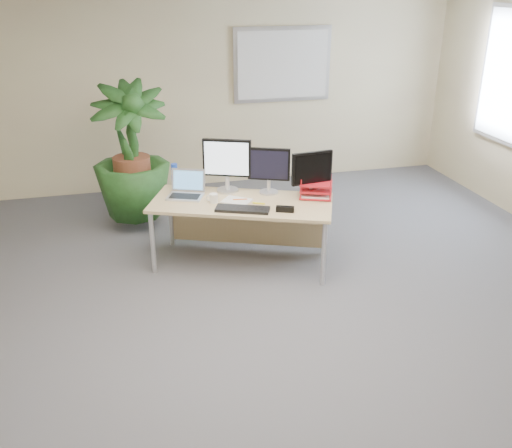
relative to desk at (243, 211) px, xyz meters
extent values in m
plane|color=#4D4D53|center=(-0.13, -1.67, -0.52)|extent=(8.00, 8.00, 0.00)
cube|color=#C5B08B|center=(-0.13, 2.33, 0.83)|extent=(7.00, 0.04, 2.70)
cube|color=silver|center=(1.07, 2.30, 1.03)|extent=(1.30, 0.03, 0.95)
cube|color=white|center=(1.07, 2.28, 1.03)|extent=(1.20, 0.01, 0.85)
cube|color=tan|center=(-0.03, -0.08, 0.12)|extent=(1.84, 1.31, 0.03)
cube|color=tan|center=(0.09, 0.22, -0.21)|extent=(1.49, 0.63, 0.50)
cylinder|color=silver|center=(-0.89, -0.06, -0.21)|extent=(0.04, 0.04, 0.62)
cylinder|color=silver|center=(0.59, -0.67, -0.21)|extent=(0.04, 0.04, 0.62)
cylinder|color=silver|center=(-0.66, 0.50, -0.21)|extent=(0.04, 0.04, 0.62)
cylinder|color=silver|center=(0.82, -0.10, -0.21)|extent=(0.04, 0.04, 0.62)
imported|color=#1A3C16|center=(-0.99, 1.07, 0.23)|extent=(0.87, 0.87, 1.50)
cylinder|color=silver|center=(-0.11, 0.22, 0.15)|extent=(0.21, 0.21, 0.02)
cylinder|color=silver|center=(-0.11, 0.22, 0.22)|extent=(0.04, 0.04, 0.13)
cube|color=black|center=(-0.11, 0.22, 0.48)|extent=(0.45, 0.22, 0.36)
cube|color=silver|center=(-0.12, 0.20, 0.48)|extent=(0.40, 0.17, 0.32)
cylinder|color=silver|center=(0.27, 0.07, 0.14)|extent=(0.19, 0.19, 0.02)
cylinder|color=silver|center=(0.27, 0.07, 0.21)|extent=(0.04, 0.04, 0.11)
cube|color=black|center=(0.27, 0.07, 0.43)|extent=(0.39, 0.19, 0.31)
cube|color=black|center=(0.27, 0.05, 0.43)|extent=(0.34, 0.15, 0.28)
cylinder|color=silver|center=(0.64, -0.14, 0.14)|extent=(0.18, 0.18, 0.02)
cylinder|color=silver|center=(0.64, -0.14, 0.21)|extent=(0.04, 0.04, 0.11)
cube|color=black|center=(0.64, -0.14, 0.43)|extent=(0.41, 0.08, 0.31)
cube|color=black|center=(0.64, -0.16, 0.43)|extent=(0.37, 0.04, 0.28)
cube|color=silver|center=(-0.54, 0.15, 0.14)|extent=(0.40, 0.34, 0.02)
cube|color=black|center=(-0.54, 0.14, 0.15)|extent=(0.32, 0.25, 0.00)
cube|color=silver|center=(-0.48, 0.29, 0.26)|extent=(0.33, 0.18, 0.22)
cube|color=#4F8ECC|center=(-0.49, 0.28, 0.26)|extent=(0.29, 0.15, 0.18)
cube|color=black|center=(-0.08, -0.30, 0.15)|extent=(0.51, 0.34, 0.03)
cylinder|color=white|center=(-0.29, -0.05, 0.18)|extent=(0.08, 0.08, 0.09)
torus|color=white|center=(-0.34, -0.05, 0.18)|extent=(0.06, 0.03, 0.06)
cube|color=silver|center=(-0.08, -0.07, 0.14)|extent=(0.32, 0.31, 0.01)
cylinder|color=orange|center=(-0.05, -0.06, 0.15)|extent=(0.14, 0.03, 0.01)
cylinder|color=yellow|center=(0.11, -0.19, 0.14)|extent=(0.11, 0.07, 0.02)
cylinder|color=white|center=(-0.60, 0.41, 0.24)|extent=(0.07, 0.07, 0.21)
cylinder|color=#1940BD|center=(-0.60, 0.41, 0.37)|extent=(0.06, 0.06, 0.06)
cylinder|color=#1940BD|center=(-0.60, 0.41, 0.25)|extent=(0.07, 0.07, 0.07)
cube|color=#B3161F|center=(0.68, -0.15, 0.15)|extent=(0.37, 0.33, 0.01)
cube|color=#B3161F|center=(0.68, -0.15, 0.21)|extent=(0.37, 0.33, 0.01)
cube|color=#B3161F|center=(0.68, -0.15, 0.28)|extent=(0.37, 0.33, 0.01)
cube|color=silver|center=(0.68, -0.15, 0.16)|extent=(0.33, 0.29, 0.02)
cube|color=black|center=(0.29, -0.43, 0.16)|extent=(0.17, 0.10, 0.05)
camera|label=1|loc=(-1.14, -4.98, 2.10)|focal=40.00mm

